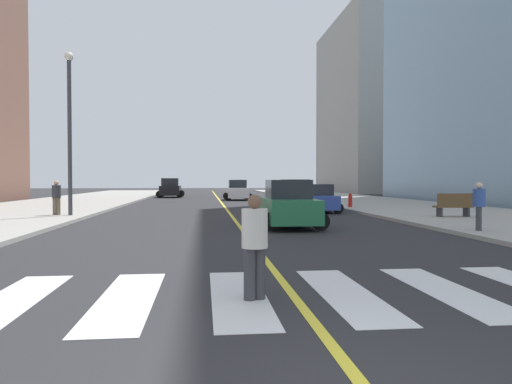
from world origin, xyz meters
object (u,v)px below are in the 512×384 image
at_px(pedestrian_waiting_east, 479,204).
at_px(car_green_fourth, 289,205).
at_px(park_bench, 454,205).
at_px(car_yellow_fifth, 172,189).
at_px(car_red_sixth, 296,194).
at_px(fire_hydrant, 350,200).
at_px(pedestrian_walking_west, 56,196).
at_px(street_lamp, 70,120).
at_px(car_blue_third, 319,199).
at_px(car_white_second, 237,191).
at_px(pedestrian_crossing, 255,242).
at_px(car_black_nearest, 171,188).

bearing_deg(pedestrian_waiting_east, car_green_fourth, -86.37).
xyz_separation_m(car_green_fourth, park_bench, (8.49, 2.69, -0.21)).
distance_m(car_green_fourth, pedestrian_waiting_east, 6.99).
relative_size(car_yellow_fifth, car_red_sixth, 0.92).
distance_m(pedestrian_waiting_east, fire_hydrant, 14.59).
relative_size(pedestrian_walking_west, street_lamp, 0.21).
bearing_deg(pedestrian_waiting_east, car_red_sixth, -137.72).
bearing_deg(car_blue_third, park_bench, 132.34).
xyz_separation_m(car_white_second, pedestrian_crossing, (-2.38, -38.21, 0.03)).
height_order(park_bench, pedestrian_crossing, pedestrian_crossing).
xyz_separation_m(car_green_fourth, pedestrian_walking_west, (-10.80, 6.02, 0.21)).
xyz_separation_m(car_yellow_fifth, pedestrian_crossing, (4.81, -53.55, 0.10)).
height_order(car_blue_third, car_yellow_fifth, car_yellow_fifth).
bearing_deg(car_red_sixth, street_lamp, 32.33).
xyz_separation_m(car_yellow_fifth, pedestrian_waiting_east, (13.55, -45.27, 0.25)).
relative_size(park_bench, pedestrian_walking_west, 1.04).
distance_m(car_blue_third, park_bench, 7.95).
relative_size(car_white_second, car_red_sixth, 0.98).
xyz_separation_m(car_black_nearest, fire_hydrant, (13.07, -23.21, -0.40)).
xyz_separation_m(car_white_second, car_red_sixth, (3.27, -12.24, 0.01)).
bearing_deg(pedestrian_walking_west, car_green_fourth, -33.81).
distance_m(car_black_nearest, fire_hydrant, 26.64).
relative_size(car_yellow_fifth, pedestrian_walking_west, 2.33).
height_order(car_red_sixth, pedestrian_walking_west, car_red_sixth).
distance_m(car_black_nearest, car_blue_third, 27.68).
xyz_separation_m(car_white_second, street_lamp, (-9.81, -20.85, 3.99)).
height_order(car_black_nearest, park_bench, car_black_nearest).
relative_size(car_green_fourth, pedestrian_waiting_east, 2.57).
bearing_deg(car_red_sixth, car_green_fourth, 77.01).
xyz_separation_m(car_black_nearest, car_green_fourth, (7.04, -34.44, -0.08)).
relative_size(pedestrian_waiting_east, fire_hydrant, 1.89).
relative_size(car_white_second, street_lamp, 0.53).
bearing_deg(pedestrian_waiting_east, car_yellow_fifth, -130.98).
bearing_deg(pedestrian_walking_west, park_bench, -14.48).
xyz_separation_m(car_green_fourth, car_red_sixth, (3.04, 14.33, 0.01)).
bearing_deg(car_black_nearest, car_yellow_fifth, 92.97).
bearing_deg(pedestrian_crossing, car_black_nearest, -104.05).
xyz_separation_m(car_black_nearest, car_white_second, (6.80, -7.86, -0.08)).
distance_m(pedestrian_walking_west, fire_hydrant, 17.63).
distance_m(pedestrian_crossing, pedestrian_walking_west, 19.47).
bearing_deg(pedestrian_waiting_east, pedestrian_crossing, -14.20).
bearing_deg(car_yellow_fifth, car_blue_third, -69.59).
bearing_deg(park_bench, car_black_nearest, 26.87).
height_order(car_blue_third, car_green_fourth, car_green_fourth).
bearing_deg(car_red_sixth, pedestrian_walking_west, 29.95).
height_order(car_yellow_fifth, park_bench, car_yellow_fifth).
bearing_deg(park_bench, car_green_fourth, 108.39).
height_order(car_red_sixth, fire_hydrant, car_red_sixth).
distance_m(car_red_sixth, fire_hydrant, 4.33).
distance_m(car_black_nearest, car_white_second, 10.40).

